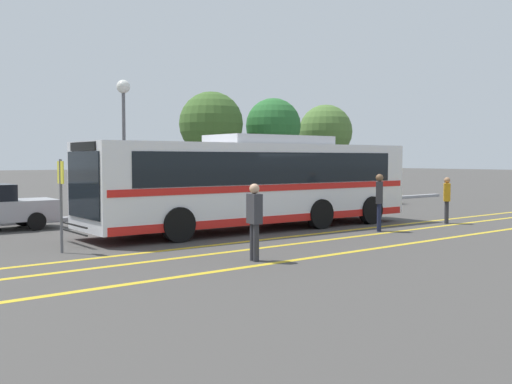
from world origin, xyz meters
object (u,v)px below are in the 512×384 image
object	(u,v)px
bus_stop_sign	(61,194)
street_lamp	(124,111)
parked_car_4	(360,191)
tree_1	(326,132)
pedestrian_2	(254,217)
pedestrian_1	(447,197)
parked_car_2	(160,201)
pedestrian_0	(379,198)
transit_bus	(256,181)
tree_2	(211,124)
tree_3	(273,126)
parked_car_3	(281,195)

from	to	relation	value
bus_stop_sign	street_lamp	size ratio (longest dim) A/B	0.42
parked_car_4	tree_1	xyz separation A→B (m)	(4.01, 6.39, 3.34)
pedestrian_2	street_lamp	bearing A→B (deg)	179.57
bus_stop_sign	tree_1	size ratio (longest dim) A/B	0.41
parked_car_4	pedestrian_1	xyz separation A→B (m)	(-4.18, -7.80, 0.24)
pedestrian_1	parked_car_2	bearing A→B (deg)	-84.54
pedestrian_2	tree_1	world-z (taller)	tree_1
pedestrian_0	pedestrian_2	bearing A→B (deg)	-24.63
pedestrian_0	parked_car_4	bearing A→B (deg)	-175.74
parked_car_2	pedestrian_0	size ratio (longest dim) A/B	2.27
bus_stop_sign	street_lamp	xyz separation A→B (m)	(5.81, 8.18, 2.83)
parked_car_4	transit_bus	bearing A→B (deg)	113.12
tree_2	street_lamp	bearing A→B (deg)	-152.04
pedestrian_0	tree_2	distance (m)	14.63
street_lamp	tree_3	size ratio (longest dim) A/B	0.98
street_lamp	tree_1	size ratio (longest dim) A/B	0.97
parked_car_4	pedestrian_2	bearing A→B (deg)	122.29
pedestrian_0	tree_2	xyz separation A→B (m)	(3.06, 13.96, 3.13)
transit_bus	parked_car_3	distance (m)	7.45
tree_2	pedestrian_2	bearing A→B (deg)	-121.63
parked_car_2	pedestrian_1	size ratio (longest dim) A/B	2.51
pedestrian_1	tree_1	bearing A→B (deg)	-157.24
parked_car_3	tree_2	size ratio (longest dim) A/B	0.70
pedestrian_1	bus_stop_sign	world-z (taller)	bus_stop_sign
pedestrian_0	bus_stop_sign	bearing A→B (deg)	-52.34
tree_1	tree_2	xyz separation A→B (m)	(-8.90, -0.22, 0.15)
parked_car_3	parked_car_4	bearing A→B (deg)	89.77
parked_car_2	parked_car_3	size ratio (longest dim) A/B	1.02
bus_stop_sign	street_lamp	world-z (taller)	street_lamp
parked_car_4	pedestrian_0	distance (m)	11.13
pedestrian_1	tree_3	size ratio (longest dim) A/B	0.29
transit_bus	street_lamp	bearing A→B (deg)	11.29
parked_car_4	tree_1	size ratio (longest dim) A/B	0.79
parked_car_4	street_lamp	world-z (taller)	street_lamp
parked_car_2	tree_2	size ratio (longest dim) A/B	0.71
parked_car_4	street_lamp	bearing A→B (deg)	77.02
pedestrian_0	tree_1	size ratio (longest dim) A/B	0.32
parked_car_2	pedestrian_0	bearing A→B (deg)	-160.56
street_lamp	parked_car_3	bearing A→B (deg)	-19.14
transit_bus	tree_2	distance (m)	12.65
tree_1	bus_stop_sign	bearing A→B (deg)	-150.82
transit_bus	pedestrian_1	xyz separation A→B (m)	(6.47, -3.01, -0.67)
transit_bus	parked_car_4	bearing A→B (deg)	-63.71
transit_bus	bus_stop_sign	xyz separation A→B (m)	(-6.99, -0.91, -0.14)
parked_car_2	pedestrian_2	xyz separation A→B (m)	(-3.13, -9.77, 0.31)
transit_bus	parked_car_4	size ratio (longest dim) A/B	2.69
parked_car_3	parked_car_4	distance (m)	5.17
parked_car_3	parked_car_4	size ratio (longest dim) A/B	0.92
parked_car_2	pedestrian_2	world-z (taller)	pedestrian_2
street_lamp	tree_1	distance (m)	16.31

